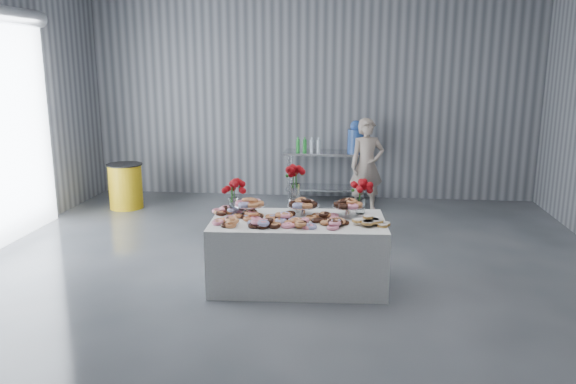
% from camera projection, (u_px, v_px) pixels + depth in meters
% --- Properties ---
extents(ground, '(9.00, 9.00, 0.00)m').
position_uv_depth(ground, '(281.00, 290.00, 6.14)').
color(ground, '#393C41').
rests_on(ground, ground).
extents(room_walls, '(8.04, 9.04, 4.02)m').
position_uv_depth(room_walls, '(254.00, 41.00, 5.64)').
color(room_walls, gray).
rests_on(room_walls, ground).
extents(display_table, '(1.96, 1.11, 0.75)m').
position_uv_depth(display_table, '(298.00, 252.00, 6.23)').
color(display_table, white).
rests_on(display_table, ground).
extents(prep_table, '(1.50, 0.60, 0.90)m').
position_uv_depth(prep_table, '(326.00, 167.00, 9.93)').
color(prep_table, silver).
rests_on(prep_table, ground).
extents(donut_mounds, '(1.85, 0.91, 0.09)m').
position_uv_depth(donut_mounds, '(298.00, 217.00, 6.09)').
color(donut_mounds, '#E78A54').
rests_on(donut_mounds, display_table).
extents(cake_stand_left, '(0.36, 0.36, 0.17)m').
position_uv_depth(cake_stand_left, '(250.00, 203.00, 6.29)').
color(cake_stand_left, silver).
rests_on(cake_stand_left, display_table).
extents(cake_stand_mid, '(0.36, 0.36, 0.17)m').
position_uv_depth(cake_stand_mid, '(303.00, 204.00, 6.26)').
color(cake_stand_mid, silver).
rests_on(cake_stand_mid, display_table).
extents(cake_stand_right, '(0.36, 0.36, 0.17)m').
position_uv_depth(cake_stand_right, '(348.00, 205.00, 6.24)').
color(cake_stand_right, silver).
rests_on(cake_stand_right, display_table).
extents(danish_pile, '(0.48, 0.48, 0.11)m').
position_uv_depth(danish_pile, '(368.00, 220.00, 5.95)').
color(danish_pile, white).
rests_on(danish_pile, display_table).
extents(bouquet_left, '(0.26, 0.26, 0.42)m').
position_uv_depth(bouquet_left, '(233.00, 188.00, 6.36)').
color(bouquet_left, white).
rests_on(bouquet_left, display_table).
extents(bouquet_right, '(0.26, 0.26, 0.42)m').
position_uv_depth(bouquet_right, '(361.00, 188.00, 6.34)').
color(bouquet_right, white).
rests_on(bouquet_right, display_table).
extents(bouquet_center, '(0.26, 0.26, 0.57)m').
position_uv_depth(bouquet_center, '(295.00, 179.00, 6.41)').
color(bouquet_center, silver).
rests_on(bouquet_center, display_table).
extents(water_jug, '(0.28, 0.28, 0.55)m').
position_uv_depth(water_jug, '(356.00, 138.00, 9.76)').
color(water_jug, '#3967C4').
rests_on(water_jug, prep_table).
extents(drink_bottles, '(0.54, 0.08, 0.27)m').
position_uv_depth(drink_bottles, '(308.00, 144.00, 9.78)').
color(drink_bottles, '#268C33').
rests_on(drink_bottles, prep_table).
extents(person, '(0.65, 0.51, 1.56)m').
position_uv_depth(person, '(367.00, 166.00, 9.19)').
color(person, '#CC8C93').
rests_on(person, ground).
extents(trash_barrel, '(0.60, 0.60, 0.76)m').
position_uv_depth(trash_barrel, '(126.00, 186.00, 9.52)').
color(trash_barrel, yellow).
rests_on(trash_barrel, ground).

